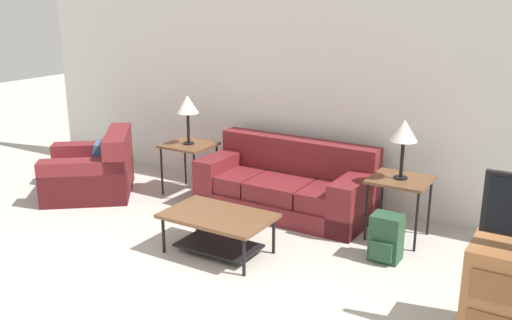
# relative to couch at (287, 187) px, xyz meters

# --- Properties ---
(wall_back) EXTENTS (8.81, 0.06, 2.60)m
(wall_back) POSITION_rel_couch_xyz_m (0.09, 0.60, 1.00)
(wall_back) COLOR silver
(wall_back) RESTS_ON ground_plane
(couch) EXTENTS (2.01, 0.92, 0.82)m
(couch) POSITION_rel_couch_xyz_m (0.00, 0.00, 0.00)
(couch) COLOR maroon
(couch) RESTS_ON ground_plane
(armchair) EXTENTS (1.48, 1.49, 0.80)m
(armchair) POSITION_rel_couch_xyz_m (-2.41, -0.73, -0.01)
(armchair) COLOR maroon
(armchair) RESTS_ON ground_plane
(coffee_table) EXTENTS (1.06, 0.67, 0.41)m
(coffee_table) POSITION_rel_couch_xyz_m (-0.03, -1.37, 0.01)
(coffee_table) COLOR brown
(coffee_table) RESTS_ON ground_plane
(side_table_left) EXTENTS (0.60, 0.56, 0.65)m
(side_table_left) POSITION_rel_couch_xyz_m (-1.36, -0.08, 0.29)
(side_table_left) COLOR brown
(side_table_left) RESTS_ON ground_plane
(side_table_right) EXTENTS (0.60, 0.56, 0.65)m
(side_table_right) POSITION_rel_couch_xyz_m (1.36, -0.08, 0.29)
(side_table_right) COLOR brown
(side_table_right) RESTS_ON ground_plane
(table_lamp_left) EXTENTS (0.27, 0.27, 0.62)m
(table_lamp_left) POSITION_rel_couch_xyz_m (-1.36, -0.08, 0.84)
(table_lamp_left) COLOR black
(table_lamp_left) RESTS_ON side_table_left
(table_lamp_right) EXTENTS (0.27, 0.27, 0.62)m
(table_lamp_right) POSITION_rel_couch_xyz_m (1.36, -0.08, 0.84)
(table_lamp_right) COLOR black
(table_lamp_right) RESTS_ON side_table_right
(backpack) EXTENTS (0.28, 0.31, 0.46)m
(backpack) POSITION_rel_couch_xyz_m (1.43, -0.66, -0.07)
(backpack) COLOR #23472D
(backpack) RESTS_ON ground_plane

